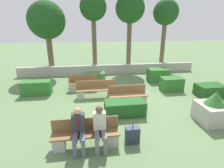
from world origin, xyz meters
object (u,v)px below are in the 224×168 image
Objects in this scene: person_seated_man at (78,128)px; person_seated_woman at (100,126)px; bench_front at (86,136)px; tree_center_left at (93,10)px; tree_rightmost at (166,14)px; planter_corner_left at (213,109)px; bench_back at (128,97)px; bench_right_side at (83,85)px; tree_center_right at (130,10)px; tree_leftmost at (47,21)px; bench_left_side at (96,91)px; suitcase at (132,135)px.

person_seated_woman is (0.62, 0.00, 0.01)m from person_seated_man.
tree_center_left is (0.73, 8.78, 4.20)m from bench_front.
person_seated_woman is 0.25× the size of tree_rightmost.
bench_back is at bearing 144.62° from planter_corner_left.
person_seated_woman is at bearing -85.35° from bench_right_side.
person_seated_woman is (0.42, -0.14, 0.41)m from bench_front.
bench_right_side is 0.27× the size of tree_center_right.
bench_right_side is 1.19× the size of person_seated_woman.
tree_rightmost is at bearing 6.67° from tree_center_left.
tree_center_right reaches higher than bench_right_side.
tree_rightmost is at bearing 3.95° from tree_leftmost.
bench_left_side and bench_right_side have the same top height.
tree_center_left reaches higher than tree_rightmost.
bench_back is 1.44× the size of planter_corner_left.
tree_center_right reaches higher than bench_back.
person_seated_woman is at bearing -122.12° from tree_rightmost.
bench_left_side is at bearing 152.06° from bench_back.
bench_right_side is 8.96m from tree_rightmost.
bench_right_side is at bearing -102.72° from tree_center_left.
person_seated_man is at bearing -111.23° from tree_center_right.
bench_back is at bearing -123.92° from tree_rightmost.
tree_rightmost is (6.44, 9.44, 3.96)m from bench_front.
suitcase is 10.78m from tree_center_right.
bench_right_side is at bearing 140.20° from planter_corner_left.
bench_right_side is 6.45m from planter_corner_left.
bench_back is (1.43, -0.97, -0.01)m from bench_left_side.
person_seated_man is at bearing -124.70° from tree_rightmost.
bench_front is 1.52× the size of person_seated_woman.
bench_back is at bearing 53.57° from person_seated_man.
bench_left_side is at bearing 79.51° from person_seated_man.
bench_right_side is 0.30× the size of tree_rightmost.
bench_right_side is 5.03m from person_seated_man.
person_seated_man is 9.74m from tree_center_left.
tree_leftmost is at bearing 105.98° from bench_front.
suitcase is at bearing 3.98° from person_seated_woman.
bench_front is 3.77m from bench_left_side.
tree_center_left reaches higher than tree_leftmost.
bench_back is at bearing -27.27° from bench_left_side.
person_seated_man is (-0.72, -3.88, 0.40)m from bench_left_side.
planter_corner_left is at bearing -63.11° from tree_center_left.
bench_left_side and bench_back have the same top height.
tree_center_left is 2.95m from tree_center_right.
person_seated_man is 9.75m from tree_leftmost.
person_seated_man is at bearing -144.03° from bench_front.
tree_leftmost is 0.91× the size of tree_center_left.
bench_right_side is 0.28× the size of tree_center_left.
tree_leftmost is at bearing 108.22° from person_seated_woman.
tree_leftmost is at bearing 179.15° from tree_center_left.
tree_rightmost is (2.87, -0.12, -0.30)m from tree_center_right.
bench_left_side is (0.52, 3.74, -0.00)m from bench_front.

